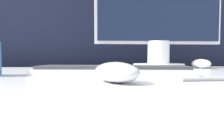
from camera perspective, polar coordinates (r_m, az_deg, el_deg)
The scene contains 6 objects.
partition_panel at distance 1.20m, azimuth -4.80°, elevation -5.05°, with size 5.00×0.03×1.16m.
computer_mouse_near at distance 0.39m, azimuth 0.43°, elevation -0.57°, with size 0.11×0.14×0.04m.
keyboard at distance 0.57m, azimuth -0.25°, elevation -0.09°, with size 0.42×0.18×0.02m.
monitor at distance 0.94m, azimuth 11.87°, elevation 14.77°, with size 0.53×0.21×0.46m.
computer_mouse_far at distance 0.99m, azimuth 22.01°, elevation 1.55°, with size 0.07×0.12×0.04m.
pen at distance 0.46m, azimuth 24.91°, elevation -2.14°, with size 0.13×0.01×0.01m.
Camera 1 is at (0.00, -0.54, 0.75)m, focal length 35.00 mm.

